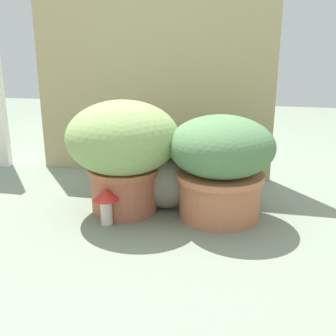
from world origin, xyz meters
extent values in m
plane|color=slate|center=(0.00, 0.00, 0.00)|extent=(6.00, 6.00, 0.00)
cube|color=tan|center=(-0.05, 0.52, 0.48)|extent=(1.18, 0.03, 0.95)
cylinder|color=#B15F45|center=(-0.03, 0.03, 0.09)|extent=(0.26, 0.26, 0.18)
cylinder|color=#B36140|center=(-0.03, 0.03, 0.17)|extent=(0.28, 0.28, 0.02)
ellipsoid|color=#86A35D|center=(-0.03, 0.03, 0.30)|extent=(0.44, 0.44, 0.28)
cylinder|color=#C0724C|center=(0.34, 0.04, 0.09)|extent=(0.31, 0.31, 0.18)
cylinder|color=#C6764C|center=(0.34, 0.04, 0.17)|extent=(0.33, 0.33, 0.02)
ellipsoid|color=#50784A|center=(0.34, 0.04, 0.28)|extent=(0.40, 0.40, 0.23)
ellipsoid|color=gray|center=(0.11, 0.08, 0.11)|extent=(0.28, 0.21, 0.22)
ellipsoid|color=#AEB296|center=(0.20, 0.07, 0.10)|extent=(0.09, 0.11, 0.11)
sphere|color=gray|center=(0.22, 0.07, 0.23)|extent=(0.13, 0.13, 0.11)
cone|color=gray|center=(0.22, 0.10, 0.29)|extent=(0.04, 0.04, 0.04)
cone|color=gray|center=(0.21, 0.04, 0.29)|extent=(0.04, 0.04, 0.04)
cylinder|color=gray|center=(0.00, 0.14, 0.02)|extent=(0.19, 0.07, 0.07)
cylinder|color=silver|center=(-0.06, -0.12, 0.05)|extent=(0.04, 0.04, 0.10)
cone|color=red|center=(-0.06, -0.12, 0.12)|extent=(0.10, 0.10, 0.04)
camera|label=1|loc=(0.46, -1.44, 0.65)|focal=43.96mm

